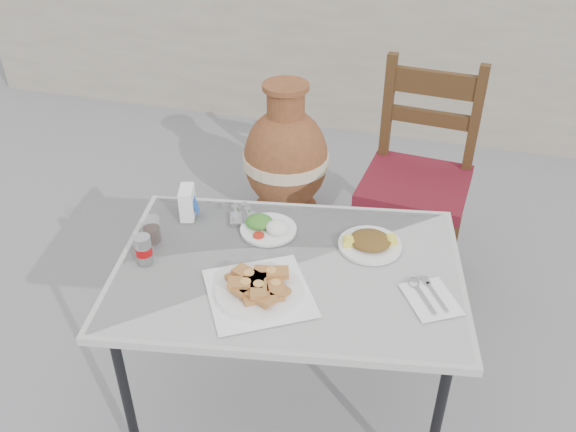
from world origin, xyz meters
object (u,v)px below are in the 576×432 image
(pide_plate, at_px, (259,286))
(soda_can, at_px, (144,249))
(condiment_caddy, at_px, (243,215))
(cola_glass, at_px, (152,231))
(salad_chopped_plate, at_px, (370,242))
(cafe_table, at_px, (288,277))
(napkin_holder, at_px, (187,203))
(salad_rice_plate, at_px, (268,226))
(chair, at_px, (418,177))
(terracotta_urn, at_px, (286,160))

(pide_plate, height_order, soda_can, soda_can)
(condiment_caddy, bearing_deg, cola_glass, -141.98)
(salad_chopped_plate, bearing_deg, condiment_caddy, 176.71)
(cafe_table, bearing_deg, salad_chopped_plate, 36.84)
(cola_glass, distance_m, napkin_holder, 0.19)
(salad_rice_plate, relative_size, condiment_caddy, 1.73)
(pide_plate, relative_size, napkin_holder, 3.66)
(salad_rice_plate, bearing_deg, chair, 59.85)
(pide_plate, distance_m, terracotta_urn, 1.48)
(soda_can, xyz_separation_m, chair, (0.80, 1.08, -0.20))
(chair, bearing_deg, salad_rice_plate, -115.12)
(cafe_table, bearing_deg, salad_rice_plate, 125.98)
(salad_chopped_plate, height_order, soda_can, soda_can)
(condiment_caddy, bearing_deg, chair, 53.27)
(terracotta_urn, bearing_deg, chair, -21.55)
(salad_rice_plate, bearing_deg, terracotta_urn, 102.93)
(terracotta_urn, bearing_deg, cafe_table, -73.41)
(cafe_table, height_order, terracotta_urn, terracotta_urn)
(cafe_table, distance_m, pide_plate, 0.18)
(terracotta_urn, bearing_deg, salad_rice_plate, -77.07)
(chair, bearing_deg, napkin_holder, -129.40)
(condiment_caddy, bearing_deg, terracotta_urn, 97.73)
(salad_chopped_plate, relative_size, napkin_holder, 1.87)
(napkin_holder, bearing_deg, pide_plate, -57.90)
(cafe_table, bearing_deg, cola_glass, 179.54)
(soda_can, bearing_deg, cola_glass, 104.03)
(cafe_table, xyz_separation_m, napkin_holder, (-0.43, 0.18, 0.11))
(soda_can, relative_size, condiment_caddy, 0.87)
(cafe_table, bearing_deg, pide_plate, -107.86)
(salad_rice_plate, height_order, salad_chopped_plate, salad_rice_plate)
(salad_chopped_plate, distance_m, chair, 0.81)
(cafe_table, distance_m, soda_can, 0.49)
(salad_chopped_plate, distance_m, cola_glass, 0.75)
(salad_rice_plate, bearing_deg, napkin_holder, 178.29)
(napkin_holder, height_order, condiment_caddy, napkin_holder)
(napkin_holder, relative_size, terracotta_urn, 0.15)
(salad_rice_plate, xyz_separation_m, terracotta_urn, (-0.25, 1.08, -0.34))
(cafe_table, distance_m, condiment_caddy, 0.32)
(chair, bearing_deg, pide_plate, -104.01)
(cola_glass, relative_size, napkin_holder, 0.78)
(cafe_table, distance_m, terracotta_urn, 1.33)
(cola_glass, xyz_separation_m, terracotta_urn, (0.12, 1.25, -0.36))
(cola_glass, relative_size, condiment_caddy, 0.78)
(salad_rice_plate, relative_size, chair, 0.19)
(salad_chopped_plate, distance_m, terracotta_urn, 1.28)
(cola_glass, bearing_deg, pide_plate, -19.76)
(soda_can, bearing_deg, condiment_caddy, 53.77)
(salad_chopped_plate, xyz_separation_m, chair, (0.10, 0.79, -0.17))
(pide_plate, height_order, salad_rice_plate, pide_plate)
(condiment_caddy, xyz_separation_m, chair, (0.57, 0.76, -0.18))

